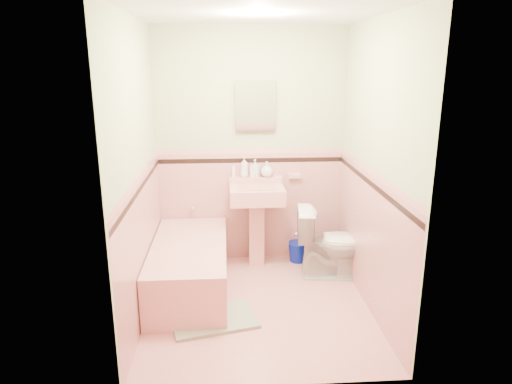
{
  "coord_description": "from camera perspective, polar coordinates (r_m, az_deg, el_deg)",
  "views": [
    {
      "loc": [
        -0.27,
        -3.75,
        2.12
      ],
      "look_at": [
        0.0,
        0.25,
        1.0
      ],
      "focal_mm": 32.28,
      "sensor_mm": 36.0,
      "label": 1
    }
  ],
  "objects": [
    {
      "name": "tube",
      "position": [
        4.92,
        -2.79,
        2.51
      ],
      "size": [
        0.04,
        0.04,
        0.12
      ],
      "primitive_type": "cylinder",
      "rotation": [
        0.0,
        0.0,
        -0.07
      ],
      "color": "white",
      "rests_on": "sink"
    },
    {
      "name": "sink",
      "position": [
        4.92,
        0.1,
        -4.33
      ],
      "size": [
        0.56,
        0.48,
        0.89
      ],
      "primitive_type": null,
      "color": "#DA9390",
      "rests_on": "floor"
    },
    {
      "name": "toilet",
      "position": [
        4.77,
        9.43,
        -6.21
      ],
      "size": [
        0.76,
        0.49,
        0.73
      ],
      "primitive_type": "imported",
      "rotation": [
        0.0,
        0.0,
        1.46
      ],
      "color": "white",
      "rests_on": "floor"
    },
    {
      "name": "wall_front",
      "position": [
        2.81,
        1.87,
        -2.49
      ],
      "size": [
        2.5,
        0.0,
        2.5
      ],
      "primitive_type": "plane",
      "rotation": [
        -1.57,
        0.0,
        0.0
      ],
      "color": "beige",
      "rests_on": "ground"
    },
    {
      "name": "ceiling",
      "position": [
        3.78,
        0.27,
        21.36
      ],
      "size": [
        2.2,
        2.2,
        0.0
      ],
      "primitive_type": "plane",
      "rotation": [
        3.14,
        0.0,
        0.0
      ],
      "color": "white",
      "rests_on": "ground"
    },
    {
      "name": "shoe",
      "position": [
        4.03,
        -4.92,
        -15.22
      ],
      "size": [
        0.18,
        0.13,
        0.06
      ],
      "primitive_type": "cube",
      "rotation": [
        0.0,
        0.0,
        0.39
      ],
      "color": "#BF1E59",
      "rests_on": "bath_mat"
    },
    {
      "name": "bath_mat",
      "position": [
        4.1,
        -5.26,
        -15.42
      ],
      "size": [
        0.8,
        0.62,
        0.03
      ],
      "primitive_type": "cube",
      "rotation": [
        0.0,
        0.0,
        0.24
      ],
      "color": "gray",
      "rests_on": "floor"
    },
    {
      "name": "cap_front",
      "position": [
        2.83,
        1.82,
        -2.95
      ],
      "size": [
        2.0,
        0.0,
        2.0
      ],
      "primitive_type": "plane",
      "rotation": [
        -1.57,
        0.0,
        0.0
      ],
      "color": "pink",
      "rests_on": "ground"
    },
    {
      "name": "cap_back",
      "position": [
        4.93,
        -0.66,
        5.07
      ],
      "size": [
        2.0,
        0.0,
        2.0
      ],
      "primitive_type": "plane",
      "rotation": [
        1.57,
        0.0,
        0.0
      ],
      "color": "pink",
      "rests_on": "ground"
    },
    {
      "name": "accent_back",
      "position": [
        4.95,
        -0.65,
        3.93
      ],
      "size": [
        2.0,
        0.0,
        2.0
      ],
      "primitive_type": "plane",
      "rotation": [
        1.57,
        0.0,
        0.0
      ],
      "color": "black",
      "rests_on": "ground"
    },
    {
      "name": "wall_back",
      "position": [
        4.94,
        -0.67,
        5.45
      ],
      "size": [
        2.5,
        0.0,
        2.5
      ],
      "primitive_type": "plane",
      "rotation": [
        1.57,
        0.0,
        0.0
      ],
      "color": "beige",
      "rests_on": "ground"
    },
    {
      "name": "wainscot_front",
      "position": [
        3.08,
        1.73,
        -13.98
      ],
      "size": [
        2.0,
        0.0,
        2.0
      ],
      "primitive_type": "plane",
      "rotation": [
        -1.57,
        0.0,
        0.0
      ],
      "color": "pink",
      "rests_on": "ground"
    },
    {
      "name": "wainscot_right",
      "position": [
        4.24,
        13.75,
        -5.88
      ],
      "size": [
        0.0,
        2.2,
        2.2
      ],
      "primitive_type": "plane",
      "rotation": [
        1.57,
        0.0,
        -1.57
      ],
      "color": "pink",
      "rests_on": "ground"
    },
    {
      "name": "wall_left",
      "position": [
        3.92,
        -14.49,
        2.27
      ],
      "size": [
        0.0,
        2.5,
        2.5
      ],
      "primitive_type": "plane",
      "rotation": [
        1.57,
        0.0,
        1.57
      ],
      "color": "beige",
      "rests_on": "ground"
    },
    {
      "name": "soap_bottle_right",
      "position": [
        4.94,
        1.35,
        2.83
      ],
      "size": [
        0.17,
        0.17,
        0.17
      ],
      "primitive_type": "imported",
      "rotation": [
        0.0,
        0.0,
        -0.4
      ],
      "color": "#B2B2B2",
      "rests_on": "sink"
    },
    {
      "name": "bathtub",
      "position": [
        4.52,
        -8.18,
        -9.38
      ],
      "size": [
        0.7,
        1.5,
        0.45
      ],
      "primitive_type": "cube",
      "color": "#DA9390",
      "rests_on": "floor"
    },
    {
      "name": "accent_front",
      "position": [
        2.87,
        1.81,
        -4.85
      ],
      "size": [
        2.0,
        0.0,
        2.0
      ],
      "primitive_type": "plane",
      "rotation": [
        -1.57,
        0.0,
        0.0
      ],
      "color": "black",
      "rests_on": "ground"
    },
    {
      "name": "soap_bottle_mid",
      "position": [
        4.92,
        -0.12,
        2.97
      ],
      "size": [
        0.11,
        0.12,
        0.19
      ],
      "primitive_type": "imported",
      "rotation": [
        0.0,
        0.0,
        -0.4
      ],
      "color": "#B2B2B2",
      "rests_on": "sink"
    },
    {
      "name": "tub_faucet",
      "position": [
        5.04,
        -7.78,
        -1.74
      ],
      "size": [
        0.04,
        0.12,
        0.04
      ],
      "primitive_type": "cylinder",
      "rotation": [
        1.57,
        0.0,
        0.0
      ],
      "color": "silver",
      "rests_on": "wall_back"
    },
    {
      "name": "bucket",
      "position": [
        5.17,
        5.22,
        -7.38
      ],
      "size": [
        0.27,
        0.27,
        0.22
      ],
      "primitive_type": null,
      "rotation": [
        0.0,
        0.0,
        0.26
      ],
      "color": "#081A9B",
      "rests_on": "floor"
    },
    {
      "name": "wainscot_left",
      "position": [
        4.11,
        -13.72,
        -6.57
      ],
      "size": [
        0.0,
        2.2,
        2.2
      ],
      "primitive_type": "plane",
      "rotation": [
        1.57,
        0.0,
        1.57
      ],
      "color": "pink",
      "rests_on": "ground"
    },
    {
      "name": "soap_bottle_left",
      "position": [
        4.91,
        -1.46,
        3.11
      ],
      "size": [
        0.09,
        0.09,
        0.22
      ],
      "primitive_type": "imported",
      "rotation": [
        0.0,
        0.0,
        0.04
      ],
      "color": "#B2B2B2",
      "rests_on": "sink"
    },
    {
      "name": "wall_right",
      "position": [
        4.06,
        14.5,
        2.71
      ],
      "size": [
        0.0,
        2.5,
        2.5
      ],
      "primitive_type": "plane",
      "rotation": [
        1.57,
        0.0,
        -1.57
      ],
      "color": "beige",
      "rests_on": "ground"
    },
    {
      "name": "accent_right",
      "position": [
        4.08,
        14.13,
        0.93
      ],
      "size": [
        0.0,
        2.2,
        2.2
      ],
      "primitive_type": "plane",
      "rotation": [
        1.57,
        0.0,
        -1.57
      ],
      "color": "black",
      "rests_on": "ground"
    },
    {
      "name": "accent_left",
      "position": [
        3.95,
        -14.11,
        0.44
      ],
      "size": [
        0.0,
        2.2,
        2.2
      ],
      "primitive_type": "plane",
      "rotation": [
        1.57,
        0.0,
        1.57
      ],
      "color": "black",
      "rests_on": "ground"
    },
    {
      "name": "wainscot_back",
      "position": [
        5.08,
        -0.64,
        -1.81
      ],
      "size": [
        2.0,
        0.0,
        2.0
      ],
      "primitive_type": "plane",
      "rotation": [
        1.57,
        0.0,
        0.0
      ],
      "color": "pink",
      "rests_on": "ground"
    },
    {
      "name": "sink_faucet",
      "position": [
        4.91,
        -0.01,
        1.8
      ],
      "size": [
        0.02,
        0.02,
        0.1
      ],
      "primitive_type": "cylinder",
      "color": "silver",
      "rests_on": "sink"
    },
    {
      "name": "soap_dish",
      "position": [
        5.01,
        4.75,
        2.04
      ],
      "size": [
        0.13,
        0.08,
        0.04
      ],
      "primitive_type": "cube",
      "color": "#DA9390",
      "rests_on": "wall_back"
    },
    {
      "name": "cap_right",
      "position": [
        4.06,
        14.23,
        2.3
      ],
      "size": [
        0.0,
        2.2,
        2.2
      ],
      "primitive_type": "plane",
      "rotation": [
        1.57,
        0.0,
        -1.57
      ],
      "color": "pink",
      "rests_on": "ground"
    },
    {
      "name": "medicine_cabinet",
      "position": [
        4.85,
        -0.07,
        10.63
      ],
      "size": [
        0.38,
        0.04,
        0.47
      ],
      "primitive_type": "cube",
      "color": "white",
      "rests_on": "wall_back"
    },
    {
      "name": "cap_left",
      "position": [
        3.93,
        -14.21,
        1.85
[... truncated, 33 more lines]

